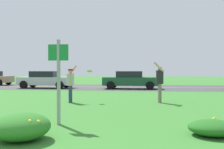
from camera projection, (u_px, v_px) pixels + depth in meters
The scene contains 11 objects.
ground_plane at pixel (112, 101), 12.65m from camera, with size 120.00×120.00×0.00m, color #387A2D.
highway_strip at pixel (127, 87), 23.37m from camera, with size 120.00×8.73×0.01m, color #424244.
highway_center_stripe at pixel (127, 87), 23.37m from camera, with size 120.00×0.16×0.00m, color yellow.
daylily_clump_near_camera at pixel (213, 128), 5.85m from camera, with size 1.10×1.05×0.36m.
daylily_clump_mid_left at pixel (21, 126), 5.46m from camera, with size 1.22×1.22×0.58m.
sign_post_near_path at pixel (59, 73), 7.06m from camera, with size 0.56×0.10×2.32m.
person_thrower_red_cap_gray_shirt at pixel (70, 82), 12.00m from camera, with size 0.43×0.51×1.74m.
person_catcher_dark_shirt at pixel (160, 81), 11.92m from camera, with size 0.48×0.52×1.89m.
frisbee_lime at pixel (90, 71), 12.20m from camera, with size 0.26×0.25×0.11m.
car_silver_center_left at pixel (45, 79), 22.27m from camera, with size 4.50×2.00×1.45m.
car_dark_green_center_right at pixel (130, 80), 21.36m from camera, with size 4.50×2.00×1.45m.
Camera 1 is at (1.55, -1.74, 1.46)m, focal length 41.63 mm.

